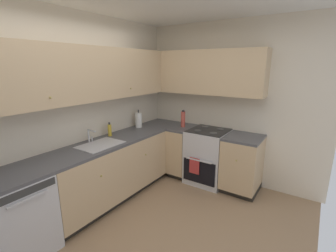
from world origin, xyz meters
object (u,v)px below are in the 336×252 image
(dishwasher, at_px, (17,217))
(oil_bottle, at_px, (183,119))
(oven_range, at_px, (208,156))
(paper_towel_roll, at_px, (139,120))
(soap_bottle, at_px, (110,130))

(dishwasher, relative_size, oil_bottle, 2.94)
(oven_range, relative_size, oil_bottle, 3.58)
(oven_range, relative_size, paper_towel_roll, 3.33)
(oven_range, height_order, soap_bottle, soap_bottle)
(soap_bottle, xyz_separation_m, paper_towel_roll, (0.64, -0.02, 0.03))
(paper_towel_roll, distance_m, oil_bottle, 0.76)
(oil_bottle, bearing_deg, dishwasher, 169.79)
(soap_bottle, bearing_deg, oil_bottle, -30.55)
(dishwasher, xyz_separation_m, paper_towel_roll, (2.11, 0.16, 0.59))
(dishwasher, relative_size, paper_towel_roll, 2.74)
(dishwasher, bearing_deg, soap_bottle, 7.01)
(dishwasher, distance_m, soap_bottle, 1.58)
(dishwasher, distance_m, oil_bottle, 2.66)
(dishwasher, height_order, oven_range, oven_range)
(paper_towel_roll, bearing_deg, oil_bottle, -54.42)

